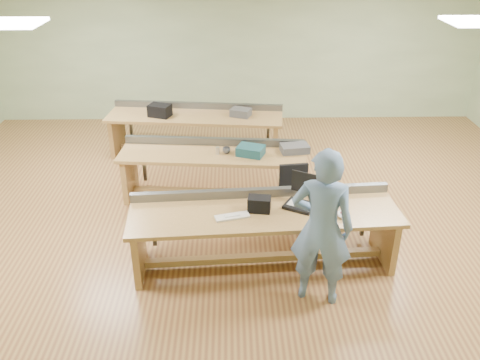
# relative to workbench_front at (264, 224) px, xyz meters

# --- Properties ---
(floor) EXTENTS (10.00, 10.00, 0.00)m
(floor) POSITION_rel_workbench_front_xyz_m (-0.24, 1.20, -0.56)
(floor) COLOR olive
(floor) RESTS_ON ground
(wall_back) EXTENTS (10.00, 0.04, 3.00)m
(wall_back) POSITION_rel_workbench_front_xyz_m (-0.24, 5.20, 0.94)
(wall_back) COLOR #A5B98C
(wall_back) RESTS_ON floor
(wall_front) EXTENTS (10.00, 0.04, 3.00)m
(wall_front) POSITION_rel_workbench_front_xyz_m (-0.24, -2.80, 0.94)
(wall_front) COLOR #A5B98C
(wall_front) RESTS_ON floor
(fluor_panels) EXTENTS (6.20, 3.50, 0.03)m
(fluor_panels) POSITION_rel_workbench_front_xyz_m (-0.24, 1.20, 2.41)
(fluor_panels) COLOR white
(fluor_panels) RESTS_ON ceiling
(workbench_front) EXTENTS (3.26, 1.07, 0.86)m
(workbench_front) POSITION_rel_workbench_front_xyz_m (0.00, 0.00, 0.00)
(workbench_front) COLOR #A67C46
(workbench_front) RESTS_ON floor
(workbench_mid) EXTENTS (2.81, 0.97, 0.86)m
(workbench_mid) POSITION_rel_workbench_front_xyz_m (-0.67, 1.71, -0.01)
(workbench_mid) COLOR #A67C46
(workbench_mid) RESTS_ON floor
(workbench_back) EXTENTS (3.16, 1.15, 0.86)m
(workbench_back) POSITION_rel_workbench_front_xyz_m (-1.02, 3.36, -0.00)
(workbench_back) COLOR #A67C46
(workbench_back) RESTS_ON floor
(person) EXTENTS (0.76, 0.60, 1.83)m
(person) POSITION_rel_workbench_front_xyz_m (0.56, -0.66, 0.35)
(person) COLOR slate
(person) RESTS_ON floor
(laptop_base) EXTENTS (0.44, 0.41, 0.04)m
(laptop_base) POSITION_rel_workbench_front_xyz_m (0.43, 0.07, 0.20)
(laptop_base) COLOR black
(laptop_base) RESTS_ON workbench_front
(laptop_screen) EXTENTS (0.31, 0.18, 0.27)m
(laptop_screen) POSITION_rel_workbench_front_xyz_m (0.49, 0.19, 0.46)
(laptop_screen) COLOR black
(laptop_screen) RESTS_ON laptop_base
(keyboard) EXTENTS (0.42, 0.24, 0.02)m
(keyboard) POSITION_rel_workbench_front_xyz_m (-0.38, -0.15, 0.20)
(keyboard) COLOR beige
(keyboard) RESTS_ON workbench_front
(trackball_mouse) EXTENTS (0.16, 0.19, 0.07)m
(trackball_mouse) POSITION_rel_workbench_front_xyz_m (0.90, -0.17, 0.22)
(trackball_mouse) COLOR white
(trackball_mouse) RESTS_ON workbench_front
(camera_bag) EXTENTS (0.29, 0.21, 0.18)m
(camera_bag) POSITION_rel_workbench_front_xyz_m (-0.06, -0.00, 0.28)
(camera_bag) COLOR black
(camera_bag) RESTS_ON workbench_front
(task_chair) EXTENTS (0.53, 0.53, 0.88)m
(task_chair) POSITION_rel_workbench_front_xyz_m (0.48, 0.85, -0.24)
(task_chair) COLOR black
(task_chair) RESTS_ON floor
(parts_bin_teal) EXTENTS (0.45, 0.40, 0.13)m
(parts_bin_teal) POSITION_rel_workbench_front_xyz_m (-0.10, 1.61, 0.25)
(parts_bin_teal) COLOR #164047
(parts_bin_teal) RESTS_ON workbench_mid
(parts_bin_grey) EXTENTS (0.44, 0.32, 0.11)m
(parts_bin_grey) POSITION_rel_workbench_front_xyz_m (0.56, 1.70, 0.24)
(parts_bin_grey) COLOR #3D3D40
(parts_bin_grey) RESTS_ON workbench_mid
(mug) EXTENTS (0.12, 0.12, 0.09)m
(mug) POSITION_rel_workbench_front_xyz_m (-0.45, 1.67, 0.23)
(mug) COLOR #3D3D40
(mug) RESTS_ON workbench_mid
(drinks_can) EXTENTS (0.07, 0.07, 0.11)m
(drinks_can) POSITION_rel_workbench_front_xyz_m (-0.59, 1.65, 0.24)
(drinks_can) COLOR #B7B7BC
(drinks_can) RESTS_ON workbench_mid
(storage_box_back) EXTENTS (0.44, 0.37, 0.21)m
(storage_box_back) POSITION_rel_workbench_front_xyz_m (-1.62, 3.29, 0.29)
(storage_box_back) COLOR black
(storage_box_back) RESTS_ON workbench_back
(tray_back) EXTENTS (0.40, 0.35, 0.13)m
(tray_back) POSITION_rel_workbench_front_xyz_m (-0.21, 3.26, 0.25)
(tray_back) COLOR #3D3D40
(tray_back) RESTS_ON workbench_back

